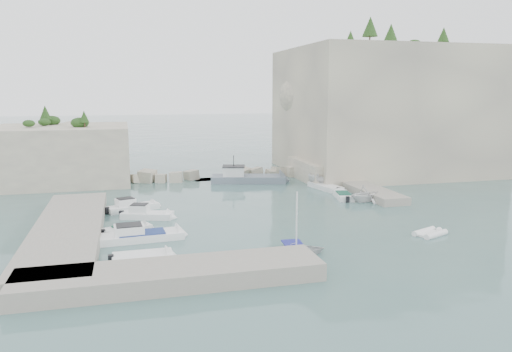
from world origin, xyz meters
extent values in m
plane|color=#486D6B|center=(0.00, 0.00, 0.00)|extent=(400.00, 400.00, 0.00)
cube|color=beige|center=(23.00, 23.00, 8.50)|extent=(26.00, 22.00, 17.00)
cube|color=beige|center=(13.00, 18.00, 1.25)|extent=(8.00, 10.00, 2.50)
cube|color=beige|center=(-20.00, 25.00, 3.50)|extent=(16.00, 14.00, 7.00)
cube|color=#9E9689|center=(-17.00, -1.00, 0.55)|extent=(5.00, 24.00, 1.10)
cube|color=#9E9689|center=(-10.00, -12.50, 0.55)|extent=(18.00, 4.00, 1.10)
cube|color=#9E9689|center=(13.50, 10.00, 0.40)|extent=(3.00, 16.00, 0.80)
cube|color=beige|center=(-1.00, 22.00, 0.70)|extent=(28.00, 3.00, 1.40)
imported|color=silver|center=(-1.11, -9.30, 0.00)|extent=(4.38, 3.30, 0.86)
imported|color=white|center=(11.33, 4.89, 0.00)|extent=(4.23, 3.87, 1.90)
imported|color=white|center=(10.95, 13.34, 0.00)|extent=(5.40, 3.19, 1.96)
cylinder|color=white|center=(-1.11, -9.30, 2.53)|extent=(0.10, 0.10, 4.20)
cone|color=#1E4219|center=(18.00, 18.00, 19.27)|extent=(1.96, 1.96, 2.45)
cone|color=#1E4219|center=(26.00, 27.00, 19.60)|extent=(2.24, 2.24, 2.80)
cone|color=#1E4219|center=(30.00, 20.00, 18.82)|extent=(1.57, 1.57, 1.96)
cone|color=#1E4219|center=(21.00, 30.00, 19.08)|extent=(1.79, 1.79, 2.24)
cone|color=#1E4219|center=(-22.00, 27.00, 8.62)|extent=(1.40, 1.40, 1.75)
cone|color=#1E4219|center=(-17.00, 22.00, 8.30)|extent=(1.12, 1.12, 1.40)
camera|label=1|loc=(-12.39, -41.01, 11.37)|focal=35.00mm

